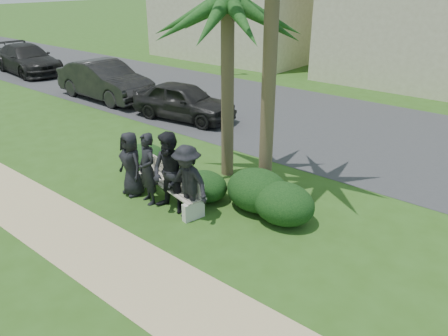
{
  "coord_description": "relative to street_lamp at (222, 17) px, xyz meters",
  "views": [
    {
      "loc": [
        5.83,
        -5.68,
        4.88
      ],
      "look_at": [
        0.28,
        1.0,
        1.03
      ],
      "focal_mm": 35.0,
      "sensor_mm": 36.0,
      "label": 1
    }
  ],
  "objects": [
    {
      "name": "footpath",
      "position": [
        9.0,
        -13.8,
        -2.94
      ],
      "size": [
        30.0,
        1.6,
        0.01
      ],
      "primitive_type": "cube",
      "color": "tan",
      "rests_on": "ground"
    },
    {
      "name": "asphalt_street",
      "position": [
        9.0,
        -4.0,
        -2.94
      ],
      "size": [
        160.0,
        8.0,
        0.01
      ],
      "primitive_type": "cube",
      "color": "#2D2D30",
      "rests_on": "ground"
    },
    {
      "name": "man_b",
      "position": [
        7.71,
        -11.84,
        -2.1
      ],
      "size": [
        0.71,
        0.57,
        1.69
      ],
      "primitive_type": "imported",
      "rotation": [
        0.0,
        0.0,
        -0.31
      ],
      "color": "black",
      "rests_on": "ground"
    },
    {
      "name": "hedge_d",
      "position": [
        9.81,
        -10.46,
        -2.46
      ],
      "size": [
        1.47,
        1.22,
        0.96
      ],
      "primitive_type": "ellipsoid",
      "color": "black",
      "rests_on": "ground"
    },
    {
      "name": "hedge_c",
      "position": [
        8.62,
        -10.88,
        -2.59
      ],
      "size": [
        1.1,
        0.91,
        0.72
      ],
      "primitive_type": "ellipsoid",
      "color": "black",
      "rests_on": "ground"
    },
    {
      "name": "park_bench",
      "position": [
        8.03,
        -11.48,
        -2.59
      ],
      "size": [
        2.31,
        0.96,
        0.77
      ],
      "rotation": [
        0.0,
        0.0,
        -0.21
      ],
      "color": "#A79B8C",
      "rests_on": "ground"
    },
    {
      "name": "palm_left",
      "position": [
        8.09,
        -9.42,
        1.31
      ],
      "size": [
        3.0,
        3.0,
        5.21
      ],
      "color": "brown",
      "rests_on": "ground"
    },
    {
      "name": "man_a",
      "position": [
        7.09,
        -11.8,
        -2.15
      ],
      "size": [
        0.84,
        0.61,
        1.58
      ],
      "primitive_type": "imported",
      "rotation": [
        0.0,
        0.0,
        -0.15
      ],
      "color": "black",
      "rests_on": "ground"
    },
    {
      "name": "ground",
      "position": [
        9.0,
        -12.0,
        -2.94
      ],
      "size": [
        160.0,
        160.0,
        0.0
      ],
      "primitive_type": "plane",
      "color": "#2C5016",
      "rests_on": "ground"
    },
    {
      "name": "man_c",
      "position": [
        8.41,
        -11.78,
        -2.02
      ],
      "size": [
        0.95,
        0.77,
        1.85
      ],
      "primitive_type": "imported",
      "rotation": [
        0.0,
        0.0,
        0.08
      ],
      "color": "black",
      "rests_on": "ground"
    },
    {
      "name": "street_lamp",
      "position": [
        0.0,
        0.0,
        0.0
      ],
      "size": [
        0.36,
        0.36,
        4.29
      ],
      "color": "black",
      "rests_on": "ground"
    },
    {
      "name": "car_b",
      "position": [
        -0.76,
        -6.79,
        -2.15
      ],
      "size": [
        4.85,
        1.75,
        1.59
      ],
      "primitive_type": "imported",
      "rotation": [
        0.0,
        0.0,
        1.56
      ],
      "color": "black",
      "rests_on": "ground"
    },
    {
      "name": "car_a",
      "position": [
        3.79,
        -6.7,
        -2.27
      ],
      "size": [
        4.14,
        2.16,
        1.34
      ],
      "primitive_type": "imported",
      "rotation": [
        0.0,
        0.0,
        1.72
      ],
      "color": "black",
      "rests_on": "ground"
    },
    {
      "name": "car_c",
      "position": [
        -8.42,
        -6.18,
        -2.2
      ],
      "size": [
        5.33,
        2.62,
        1.49
      ],
      "primitive_type": "imported",
      "rotation": [
        0.0,
        0.0,
        1.47
      ],
      "color": "black",
      "rests_on": "ground"
    },
    {
      "name": "hedge_e",
      "position": [
        10.58,
        -10.58,
        -2.49
      ],
      "size": [
        1.38,
        1.14,
        0.9
      ],
      "primitive_type": "ellipsoid",
      "color": "black",
      "rests_on": "ground"
    },
    {
      "name": "man_d",
      "position": [
        8.9,
        -11.76,
        -2.1
      ],
      "size": [
        1.1,
        0.64,
        1.69
      ],
      "primitive_type": "imported",
      "rotation": [
        0.0,
        0.0,
        0.01
      ],
      "color": "black",
      "rests_on": "ground"
    },
    {
      "name": "stucco_bldg_right",
      "position": [
        8.0,
        6.0,
        0.72
      ],
      "size": [
        8.4,
        8.4,
        7.3
      ],
      "color": "#B6AD88",
      "rests_on": "ground"
    },
    {
      "name": "hedge_b",
      "position": [
        6.44,
        -10.81,
        -2.52
      ],
      "size": [
        1.3,
        1.07,
        0.85
      ],
      "primitive_type": "ellipsoid",
      "color": "black",
      "rests_on": "ground"
    },
    {
      "name": "hedge_a",
      "position": [
        6.33,
        -10.78,
        -2.55
      ],
      "size": [
        1.21,
        1.0,
        0.79
      ],
      "primitive_type": "ellipsoid",
      "color": "black",
      "rests_on": "ground"
    }
  ]
}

